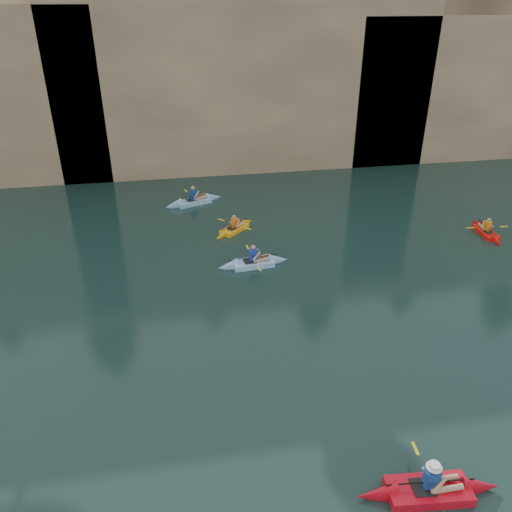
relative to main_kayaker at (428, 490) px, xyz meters
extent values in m
plane|color=black|center=(-2.04, 3.00, -0.18)|extent=(160.00, 160.00, 0.00)
cube|color=tan|center=(-2.04, 33.00, 5.82)|extent=(70.00, 16.00, 12.00)
cube|color=tan|center=(-0.04, 25.60, 5.52)|extent=(24.00, 2.40, 11.40)
cube|color=black|center=(-6.04, 24.95, 1.42)|extent=(3.50, 1.00, 3.20)
cube|color=black|center=(7.96, 24.95, 2.07)|extent=(5.00, 1.00, 4.50)
cube|color=red|center=(0.00, 0.00, -0.02)|extent=(2.81, 1.12, 0.31)
cone|color=red|center=(1.29, -0.13, -0.02)|extent=(1.04, 0.91, 0.82)
cone|color=red|center=(-1.28, 0.13, -0.02)|extent=(1.04, 0.91, 0.82)
cube|color=black|center=(-0.15, 0.01, 0.11)|extent=(0.60, 0.56, 0.04)
cube|color=navy|center=(0.00, 0.00, 0.41)|extent=(0.37, 0.26, 0.52)
sphere|color=tan|center=(0.00, 0.00, 0.78)|extent=(0.22, 0.22, 0.22)
cylinder|color=black|center=(0.00, 0.00, 0.28)|extent=(2.18, 0.25, 0.04)
cube|color=yellow|center=(0.10, 0.99, 0.28)|extent=(0.12, 0.43, 0.02)
cylinder|color=white|center=(0.00, 0.00, 0.82)|extent=(0.37, 0.37, 0.10)
cube|color=#FFA310|center=(-2.48, 15.74, -0.06)|extent=(2.08, 1.98, 0.24)
cone|color=#FFA310|center=(-1.71, 16.43, -0.06)|extent=(1.01, 1.00, 0.65)
cone|color=#FFA310|center=(-3.24, 15.05, -0.06)|extent=(1.01, 1.00, 0.65)
cube|color=black|center=(-2.59, 15.64, 0.03)|extent=(0.68, 0.67, 0.04)
cube|color=orange|center=(-2.48, 15.74, 0.29)|extent=(0.35, 0.34, 0.44)
sphere|color=tan|center=(-2.48, 15.74, 0.60)|extent=(0.18, 0.18, 0.18)
cylinder|color=black|center=(-2.48, 15.74, 0.20)|extent=(1.46, 1.32, 0.04)
cube|color=yellow|center=(-3.06, 16.38, 0.20)|extent=(0.34, 0.37, 0.02)
cube|color=yellow|center=(-1.90, 15.09, 0.20)|extent=(0.34, 0.37, 0.02)
cube|color=#93C5F5|center=(-2.17, 11.98, -0.04)|extent=(2.52, 1.00, 0.28)
cone|color=#93C5F5|center=(-1.02, 12.08, -0.04)|extent=(0.93, 0.83, 0.76)
cone|color=#93C5F5|center=(-3.32, 11.88, -0.04)|extent=(0.93, 0.83, 0.76)
cube|color=black|center=(-2.32, 11.97, 0.07)|extent=(0.59, 0.52, 0.04)
cube|color=#1B3298|center=(-2.17, 11.98, 0.37)|extent=(0.36, 0.25, 0.51)
sphere|color=tan|center=(-2.17, 11.98, 0.73)|extent=(0.21, 0.21, 0.21)
cylinder|color=black|center=(-2.17, 11.98, 0.24)|extent=(2.24, 0.22, 0.04)
cube|color=yellow|center=(-2.25, 13.00, 0.24)|extent=(0.11, 0.43, 0.02)
cube|color=yellow|center=(-2.08, 10.96, 0.24)|extent=(0.11, 0.43, 0.02)
cube|color=red|center=(9.90, 13.11, -0.06)|extent=(0.89, 2.32, 0.24)
cone|color=red|center=(10.00, 14.17, -0.06)|extent=(0.72, 0.86, 0.65)
cone|color=red|center=(9.80, 12.05, -0.06)|extent=(0.72, 0.86, 0.65)
cube|color=black|center=(9.88, 12.96, 0.03)|extent=(0.46, 0.59, 0.04)
cube|color=orange|center=(9.90, 13.11, 0.28)|extent=(0.22, 0.31, 0.44)
sphere|color=tan|center=(9.90, 13.11, 0.60)|extent=(0.18, 0.18, 0.18)
cylinder|color=black|center=(9.90, 13.11, 0.20)|extent=(0.22, 1.92, 0.04)
cube|color=yellow|center=(9.04, 13.20, 0.20)|extent=(0.43, 0.12, 0.02)
cube|color=yellow|center=(10.76, 13.03, 0.20)|extent=(0.43, 0.12, 0.02)
cube|color=#85B8DF|center=(-4.25, 19.80, -0.03)|extent=(2.78, 1.68, 0.29)
cone|color=#85B8DF|center=(-3.08, 20.22, -0.03)|extent=(1.15, 1.06, 0.79)
cone|color=#85B8DF|center=(-5.43, 19.37, -0.03)|extent=(1.15, 1.06, 0.79)
cube|color=black|center=(-4.39, 19.75, 0.08)|extent=(0.69, 0.65, 0.04)
cube|color=navy|center=(-4.25, 19.80, 0.39)|extent=(0.42, 0.34, 0.53)
sphere|color=tan|center=(-4.25, 19.80, 0.77)|extent=(0.22, 0.22, 0.22)
cylinder|color=black|center=(-4.25, 19.80, 0.25)|extent=(2.22, 0.83, 0.04)
cube|color=yellow|center=(-4.62, 20.81, 0.25)|extent=(0.22, 0.42, 0.02)
cube|color=yellow|center=(-3.89, 18.79, 0.25)|extent=(0.22, 0.42, 0.02)
camera|label=1|loc=(-5.51, -7.07, 10.61)|focal=35.00mm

